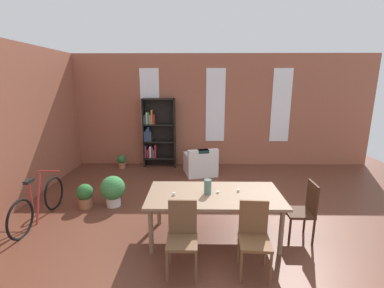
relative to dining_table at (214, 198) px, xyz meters
name	(u,v)px	position (x,y,z in m)	size (l,w,h in m)	color
ground_plane	(228,226)	(0.27, 0.36, -0.69)	(10.61, 10.61, 0.00)	brown
back_wall_brick	(215,111)	(0.27, 4.00, 0.93)	(9.16, 0.12, 3.24)	#9E5942
window_pane_0	(150,106)	(-1.63, 3.93, 1.09)	(0.55, 0.02, 2.10)	white
window_pane_1	(215,106)	(0.27, 3.93, 1.09)	(0.55, 0.02, 2.10)	white
window_pane_2	(281,106)	(2.18, 3.93, 1.09)	(0.55, 0.02, 2.10)	white
dining_table	(214,198)	(0.00, 0.00, 0.00)	(2.08, 1.03, 0.76)	#81644D
vase_on_table	(208,187)	(-0.11, 0.00, 0.19)	(0.12, 0.12, 0.23)	#4C7266
tealight_candle_0	(238,190)	(0.39, 0.09, 0.09)	(0.04, 0.04, 0.04)	silver
tealight_candle_1	(218,192)	(0.06, 0.03, 0.09)	(0.04, 0.04, 0.03)	silver
tealight_candle_2	(174,194)	(-0.63, -0.06, 0.10)	(0.04, 0.04, 0.05)	silver
dining_chair_near_right	(254,235)	(0.47, -0.74, -0.17)	(0.42, 0.42, 0.95)	brown
dining_chair_near_left	(182,235)	(-0.47, -0.74, -0.17)	(0.40, 0.40, 0.95)	brown
dining_chair_head_right	(304,209)	(1.41, 0.00, -0.17)	(0.41, 0.41, 0.95)	#3C2214
bookshelf_tall	(157,133)	(-1.44, 3.75, 0.31)	(0.94, 0.30, 2.00)	black
armchair_white	(201,164)	(-0.16, 3.04, -0.41)	(0.96, 0.96, 0.75)	silver
bicycle_second	(39,204)	(-3.11, 0.49, -0.35)	(0.44, 1.68, 0.89)	black
potted_plant_by_shelf	(122,161)	(-2.45, 3.53, -0.48)	(0.24, 0.24, 0.38)	#9E6042
potted_plant_corner	(85,195)	(-2.50, 1.03, -0.43)	(0.32, 0.32, 0.49)	#9E6042
potted_plant_window	(113,189)	(-1.96, 1.11, -0.34)	(0.49, 0.49, 0.63)	silver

